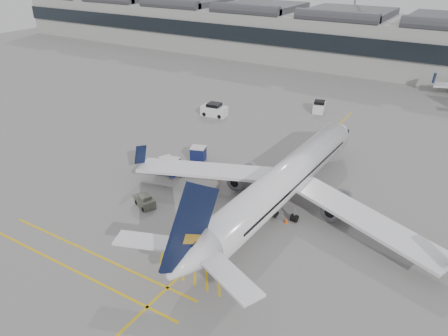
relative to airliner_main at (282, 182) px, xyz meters
The scene contains 16 objects.
ground 14.27m from the airliner_main, 153.95° to the right, with size 220.00×220.00×0.00m, color gray.
terminal 67.06m from the airliner_main, 100.79° to the left, with size 200.00×20.45×12.40m.
apron_markings 5.48m from the airliner_main, 123.29° to the left, with size 0.25×60.00×0.01m, color gold.
airliner_main is the anchor object (origin of this frame).
belt_loader 4.09m from the airliner_main, 126.01° to the right, with size 4.54×1.81×1.83m.
baggage_cart_a 14.51m from the airliner_main, 162.02° to the left, with size 2.36×2.14×2.06m.
baggage_cart_b 14.97m from the airliner_main, behind, with size 1.94×1.74×1.73m.
baggage_cart_c 15.25m from the airliner_main, behind, with size 2.32×2.12×1.99m.
baggage_cart_d 14.21m from the airliner_main, behind, with size 2.27×2.04×2.03m.
ramp_agent_a 8.85m from the airliner_main, behind, with size 0.65×0.43×1.79m, color #DE560B.
ramp_agent_b 8.42m from the airliner_main, 154.44° to the right, with size 0.93×0.73×1.92m, color orange.
pushback_tug 14.59m from the airliner_main, 148.83° to the right, with size 2.69×2.20×1.30m.
safety_cone_nose 18.81m from the airliner_main, 93.61° to the left, with size 0.40×0.40×0.56m, color #F24C0A.
safety_cone_engine 4.06m from the airliner_main, 54.76° to the right, with size 0.39×0.39×0.54m, color #F24C0A.
service_van_left 29.38m from the airliner_main, 136.74° to the left, with size 4.32×2.52×2.11m.
service_van_mid 32.01m from the airliner_main, 103.49° to the left, with size 2.61×3.90×1.83m.
Camera 1 is at (28.14, -30.72, 24.57)m, focal length 35.00 mm.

